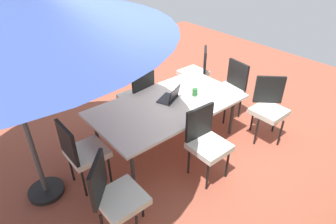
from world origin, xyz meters
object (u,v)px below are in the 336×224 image
at_px(dining_table, 168,106).
at_px(chair_north, 206,141).
at_px(chair_northeast, 115,195).
at_px(chair_west, 230,87).
at_px(cup, 195,92).
at_px(chair_northwest, 269,106).
at_px(chair_south, 138,95).
at_px(laptop, 170,97).
at_px(chair_east, 82,151).
at_px(chair_southwest, 196,70).

xyz_separation_m(dining_table, chair_north, (0.03, 0.80, -0.14)).
bearing_deg(chair_northeast, chair_west, -30.88).
distance_m(dining_table, cup, 0.47).
height_order(chair_northwest, chair_south, same).
bearing_deg(cup, chair_northwest, 139.48).
bearing_deg(dining_table, chair_south, -88.33).
bearing_deg(laptop, chair_east, -23.40).
relative_size(chair_south, cup, 8.81).
bearing_deg(chair_northwest, dining_table, -167.49).
relative_size(chair_west, cup, 8.81).
distance_m(chair_east, chair_northwest, 2.81).
distance_m(chair_southwest, cup, 1.34).
height_order(chair_south, laptop, chair_south).
distance_m(chair_northeast, chair_southwest, 3.24).
height_order(chair_north, laptop, chair_north).
bearing_deg(chair_southwest, chair_northeast, -13.75).
bearing_deg(laptop, chair_north, 58.64).
bearing_deg(cup, dining_table, -10.03).
xyz_separation_m(chair_northeast, chair_southwest, (-2.80, -1.63, 0.00)).
distance_m(chair_south, chair_west, 1.58).
height_order(dining_table, laptop, laptop).
xyz_separation_m(chair_south, chair_north, (0.01, 1.53, 0.00)).
relative_size(chair_southwest, chair_west, 1.00).
relative_size(chair_northeast, cup, 8.81).
bearing_deg(laptop, chair_northwest, 120.93).
xyz_separation_m(dining_table, chair_east, (1.34, -0.04, -0.14)).
xyz_separation_m(chair_east, cup, (-1.80, 0.13, 0.24)).
relative_size(chair_northeast, chair_south, 1.00).
distance_m(chair_north, cup, 0.89).
bearing_deg(chair_northwest, chair_northeast, -135.99).
xyz_separation_m(laptop, cup, (-0.37, 0.13, 0.01)).
relative_size(chair_southwest, cup, 8.81).
bearing_deg(chair_east, cup, -94.49).
xyz_separation_m(chair_west, laptop, (1.27, -0.10, 0.23)).
relative_size(chair_southwest, chair_south, 1.00).
bearing_deg(chair_west, chair_northwest, 5.10).
xyz_separation_m(dining_table, chair_northeast, (1.39, 0.81, -0.14)).
xyz_separation_m(chair_east, laptop, (-1.43, -0.01, 0.23)).
xyz_separation_m(chair_east, chair_southwest, (-2.75, -0.78, 0.00)).
relative_size(chair_east, chair_north, 1.00).
bearing_deg(chair_northeast, chair_south, 1.97).
bearing_deg(chair_south, chair_northeast, 41.42).
bearing_deg(chair_north, chair_south, 92.62).
bearing_deg(chair_northwest, chair_north, -136.81).
bearing_deg(chair_southwest, chair_northwest, 43.08).
relative_size(chair_west, laptop, 2.50).
distance_m(chair_south, chair_north, 1.53).
height_order(chair_southwest, chair_south, same).
bearing_deg(laptop, chair_southwest, -173.52).
relative_size(chair_north, chair_west, 1.00).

